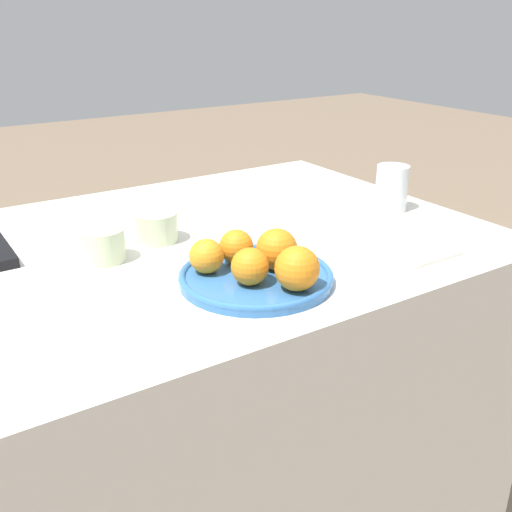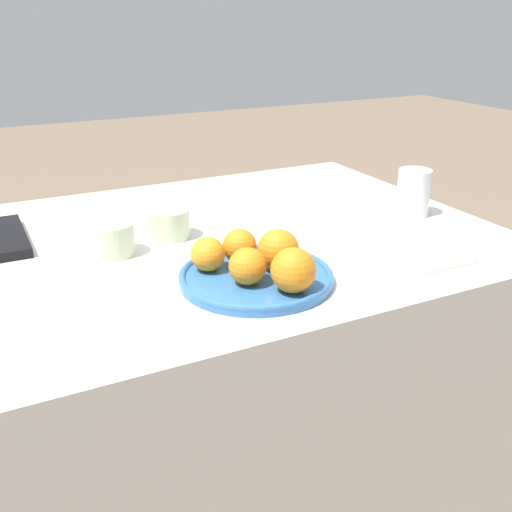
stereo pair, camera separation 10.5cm
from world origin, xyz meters
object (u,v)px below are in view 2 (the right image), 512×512
Objects in this scene: napkin at (429,258)px; cup_0 at (113,239)px; orange_1 at (247,266)px; water_glass at (413,192)px; orange_3 at (240,246)px; fruit_platter at (256,277)px; orange_0 at (278,250)px; orange_4 at (293,270)px; orange_2 at (208,254)px; cup_2 at (169,223)px.

cup_0 is at bearing 150.31° from napkin.
water_glass is (0.53, 0.20, 0.01)m from orange_1.
water_glass is at bearing 11.97° from orange_3.
orange_3 is (-0.00, 0.07, 0.04)m from fruit_platter.
orange_3 is at bearing 126.60° from orange_0.
orange_4 is (-0.02, -0.09, 0.00)m from orange_0.
napkin is at bearing 4.48° from orange_4.
water_glass reaches higher than orange_1.
napkin is at bearing -5.47° from orange_1.
cup_0 is (-0.24, 0.24, -0.02)m from orange_0.
orange_3 is at bearing 159.62° from napkin.
orange_4 is at bearing -103.24° from orange_0.
orange_1 is at bearing -58.90° from cup_0.
orange_3 is (0.07, 0.01, 0.00)m from orange_2.
orange_2 is at bearing 163.86° from napkin.
orange_1 is at bearing 131.86° from orange_4.
orange_3 is 0.59× the size of water_glass.
orange_1 reaches higher than napkin.
water_glass reaches higher than orange_2.
napkin is at bearing -40.55° from cup_2.
orange_4 is 0.32m from napkin.
orange_2 is at bearing 114.58° from orange_1.
orange_4 reaches higher than cup_0.
orange_1 is 0.48× the size of napkin.
water_glass is at bearing 20.48° from orange_0.
orange_4 reaches higher than orange_2.
orange_4 is (0.03, -0.15, 0.01)m from orange_3.
orange_2 is 0.17m from orange_4.
orange_3 reaches higher than cup_0.
cup_0 is at bearing 123.31° from orange_4.
orange_4 is at bearing -151.32° from water_glass.
napkin is at bearing -20.38° from orange_3.
orange_1 reaches higher than cup_2.
fruit_platter is 0.05m from orange_1.
orange_2 is 0.46× the size of napkin.
water_glass is 0.57m from cup_2.
cup_0 is at bearing 174.04° from water_glass.
orange_0 is at bearing -68.94° from cup_2.
cup_0 is at bearing 137.17° from orange_3.
water_glass reaches higher than orange_4.
napkin is (-0.15, -0.23, -0.05)m from water_glass.
water_glass reaches higher than orange_3.
orange_0 is 0.08m from orange_3.
orange_2 is 0.07m from orange_3.
orange_0 is at bearing -159.52° from water_glass.
orange_3 is 0.37m from napkin.
fruit_platter is 4.42× the size of orange_2.
orange_0 reaches higher than napkin.
orange_0 is at bearing -45.27° from cup_0.
fruit_platter is 2.02× the size of napkin.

